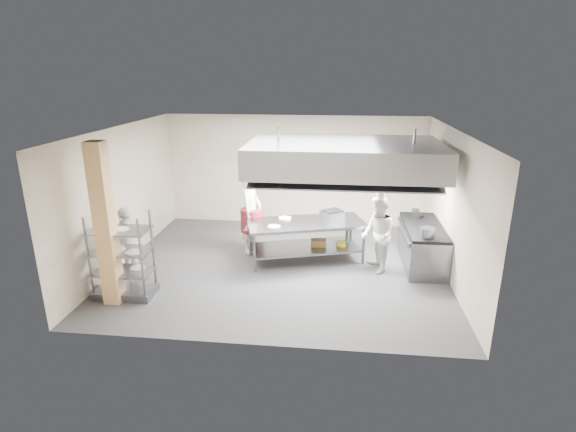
# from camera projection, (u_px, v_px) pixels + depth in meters

# --- Properties ---
(floor) EXTENTS (7.00, 7.00, 0.00)m
(floor) POSITION_uv_depth(u_px,v_px,m) (281.00, 266.00, 9.91)
(floor) COLOR #38383B
(floor) RESTS_ON ground
(ceiling) EXTENTS (7.00, 7.00, 0.00)m
(ceiling) POSITION_uv_depth(u_px,v_px,m) (280.00, 129.00, 8.98)
(ceiling) COLOR silver
(ceiling) RESTS_ON wall_back
(wall_back) EXTENTS (7.00, 0.00, 7.00)m
(wall_back) POSITION_uv_depth(u_px,v_px,m) (295.00, 171.00, 12.28)
(wall_back) COLOR #B8A792
(wall_back) RESTS_ON ground
(wall_left) EXTENTS (0.00, 6.00, 6.00)m
(wall_left) POSITION_uv_depth(u_px,v_px,m) (122.00, 196.00, 9.81)
(wall_left) COLOR #B8A792
(wall_left) RESTS_ON ground
(wall_right) EXTENTS (0.00, 6.00, 6.00)m
(wall_right) POSITION_uv_depth(u_px,v_px,m) (452.00, 206.00, 9.08)
(wall_right) COLOR #B8A792
(wall_right) RESTS_ON ground
(column) EXTENTS (0.30, 0.30, 3.00)m
(column) POSITION_uv_depth(u_px,v_px,m) (105.00, 226.00, 7.95)
(column) COLOR #E0B173
(column) RESTS_ON floor
(exhaust_hood) EXTENTS (4.00, 2.50, 0.60)m
(exhaust_hood) POSITION_uv_depth(u_px,v_px,m) (344.00, 157.00, 9.41)
(exhaust_hood) COLOR gray
(exhaust_hood) RESTS_ON ceiling
(hood_strip_a) EXTENTS (1.60, 0.12, 0.04)m
(hood_strip_a) POSITION_uv_depth(u_px,v_px,m) (302.00, 170.00, 9.60)
(hood_strip_a) COLOR white
(hood_strip_a) RESTS_ON exhaust_hood
(hood_strip_b) EXTENTS (1.60, 0.12, 0.04)m
(hood_strip_b) POSITION_uv_depth(u_px,v_px,m) (387.00, 173.00, 9.41)
(hood_strip_b) COLOR white
(hood_strip_b) RESTS_ON exhaust_hood
(wall_shelf) EXTENTS (1.50, 0.28, 0.04)m
(wall_shelf) POSITION_uv_depth(u_px,v_px,m) (361.00, 174.00, 11.94)
(wall_shelf) COLOR gray
(wall_shelf) RESTS_ON wall_back
(island) EXTENTS (2.78, 1.77, 0.91)m
(island) POSITION_uv_depth(u_px,v_px,m) (306.00, 241.00, 10.13)
(island) COLOR gray
(island) RESTS_ON floor
(island_worktop) EXTENTS (2.78, 1.77, 0.06)m
(island_worktop) POSITION_uv_depth(u_px,v_px,m) (306.00, 223.00, 9.99)
(island_worktop) COLOR gray
(island_worktop) RESTS_ON island
(island_undershelf) EXTENTS (2.55, 1.61, 0.04)m
(island_undershelf) POSITION_uv_depth(u_px,v_px,m) (306.00, 247.00, 10.17)
(island_undershelf) COLOR slate
(island_undershelf) RESTS_ON island
(pass_rack) EXTENTS (1.11, 0.66, 1.64)m
(pass_rack) POSITION_uv_depth(u_px,v_px,m) (122.00, 255.00, 8.40)
(pass_rack) COLOR slate
(pass_rack) RESTS_ON floor
(cooking_range) EXTENTS (0.80, 2.00, 0.84)m
(cooking_range) POSITION_uv_depth(u_px,v_px,m) (422.00, 246.00, 9.93)
(cooking_range) COLOR slate
(cooking_range) RESTS_ON floor
(range_top) EXTENTS (0.78, 1.96, 0.06)m
(range_top) POSITION_uv_depth(u_px,v_px,m) (424.00, 227.00, 9.79)
(range_top) COLOR black
(range_top) RESTS_ON cooking_range
(chef_head) EXTENTS (0.59, 0.78, 1.94)m
(chef_head) POSITION_uv_depth(u_px,v_px,m) (251.00, 212.00, 10.48)
(chef_head) COLOR silver
(chef_head) RESTS_ON floor
(chef_line) EXTENTS (0.80, 0.93, 1.64)m
(chef_line) POSITION_uv_depth(u_px,v_px,m) (377.00, 235.00, 9.45)
(chef_line) COLOR white
(chef_line) RESTS_ON floor
(chef_plating) EXTENTS (0.52, 0.96, 1.55)m
(chef_plating) POSITION_uv_depth(u_px,v_px,m) (128.00, 244.00, 9.09)
(chef_plating) COLOR silver
(chef_plating) RESTS_ON floor
(griddle) EXTENTS (0.58, 0.55, 0.22)m
(griddle) POSITION_uv_depth(u_px,v_px,m) (332.00, 216.00, 10.03)
(griddle) COLOR slate
(griddle) RESTS_ON island_worktop
(wicker_basket) EXTENTS (0.35, 0.24, 0.15)m
(wicker_basket) POSITION_uv_depth(u_px,v_px,m) (318.00, 243.00, 10.18)
(wicker_basket) COLOR olive
(wicker_basket) RESTS_ON island_undershelf
(stockpot) EXTENTS (0.29, 0.29, 0.20)m
(stockpot) POSITION_uv_depth(u_px,v_px,m) (427.00, 232.00, 9.07)
(stockpot) COLOR gray
(stockpot) RESTS_ON range_top
(plate_stack) EXTENTS (0.28, 0.28, 0.05)m
(plate_stack) POSITION_uv_depth(u_px,v_px,m) (124.00, 270.00, 8.49)
(plate_stack) COLOR silver
(plate_stack) RESTS_ON pass_rack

